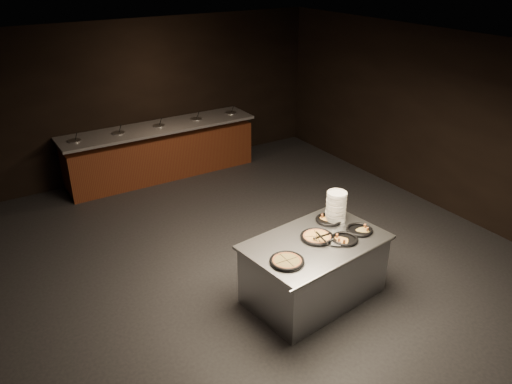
% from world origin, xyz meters
% --- Properties ---
extents(room, '(7.02, 8.02, 2.92)m').
position_xyz_m(room, '(0.00, 0.00, 1.45)').
color(room, black).
rests_on(room, ground).
extents(salad_bar, '(3.70, 0.83, 1.18)m').
position_xyz_m(salad_bar, '(0.00, 3.56, 0.44)').
color(salad_bar, '#512A13').
rests_on(salad_bar, ground).
extents(serving_counter, '(1.83, 1.30, 0.82)m').
position_xyz_m(serving_counter, '(0.13, -1.00, 0.39)').
color(serving_counter, silver).
rests_on(serving_counter, ground).
extents(plate_stack, '(0.26, 0.26, 0.39)m').
position_xyz_m(plate_stack, '(0.67, -0.72, 1.01)').
color(plate_stack, white).
rests_on(plate_stack, serving_counter).
extents(pan_veggie_whole, '(0.40, 0.40, 0.04)m').
position_xyz_m(pan_veggie_whole, '(-0.43, -1.19, 0.84)').
color(pan_veggie_whole, black).
rests_on(pan_veggie_whole, serving_counter).
extents(pan_cheese_whole, '(0.41, 0.41, 0.04)m').
position_xyz_m(pan_cheese_whole, '(0.18, -0.96, 0.84)').
color(pan_cheese_whole, black).
rests_on(pan_cheese_whole, serving_counter).
extents(pan_cheese_slices_a, '(0.34, 0.34, 0.04)m').
position_xyz_m(pan_cheese_slices_a, '(0.58, -0.70, 0.83)').
color(pan_cheese_slices_a, black).
rests_on(pan_cheese_slices_a, serving_counter).
extents(pan_cheese_slices_b, '(0.33, 0.33, 0.04)m').
position_xyz_m(pan_cheese_slices_b, '(0.43, -1.17, 0.83)').
color(pan_cheese_slices_b, black).
rests_on(pan_cheese_slices_b, serving_counter).
extents(pan_veggie_slices, '(0.33, 0.33, 0.04)m').
position_xyz_m(pan_veggie_slices, '(0.74, -1.11, 0.83)').
color(pan_veggie_slices, black).
rests_on(pan_veggie_slices, serving_counter).
extents(server_left, '(0.16, 0.30, 0.15)m').
position_xyz_m(server_left, '(0.11, -1.07, 0.89)').
color(server_left, silver).
rests_on(server_left, serving_counter).
extents(server_right, '(0.27, 0.28, 0.17)m').
position_xyz_m(server_right, '(0.18, -1.12, 0.90)').
color(server_right, silver).
rests_on(server_right, serving_counter).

